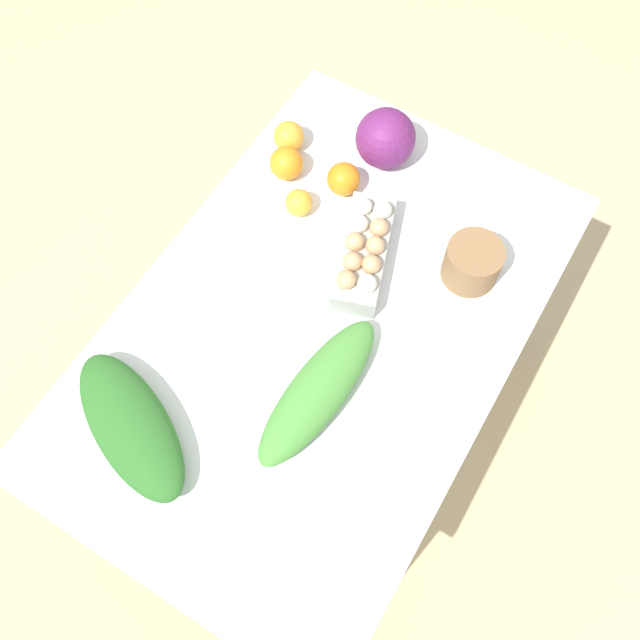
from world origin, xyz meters
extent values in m
plane|color=#C6B289|center=(0.00, 0.00, 0.00)|extent=(8.00, 8.00, 0.00)
cube|color=silver|center=(0.00, 0.00, 0.75)|extent=(1.25, 0.80, 0.03)
cylinder|color=olive|center=(-0.57, -0.34, 0.37)|extent=(0.06, 0.06, 0.73)
cylinder|color=olive|center=(0.57, -0.34, 0.37)|extent=(0.06, 0.06, 0.73)
cylinder|color=olive|center=(-0.57, 0.34, 0.37)|extent=(0.06, 0.06, 0.73)
sphere|color=#6B2366|center=(-0.47, -0.10, 0.83)|extent=(0.14, 0.14, 0.14)
cube|color=#A8A8A3|center=(-0.19, 0.00, 0.79)|extent=(0.30, 0.19, 0.06)
sphere|color=white|center=(-0.10, 0.05, 0.83)|extent=(0.04, 0.04, 0.04)
sphere|color=tan|center=(-0.15, 0.04, 0.83)|extent=(0.04, 0.04, 0.04)
sphere|color=tan|center=(-0.19, 0.02, 0.83)|extent=(0.04, 0.04, 0.04)
sphere|color=tan|center=(-0.24, 0.01, 0.83)|extent=(0.04, 0.04, 0.04)
sphere|color=white|center=(-0.29, -0.01, 0.83)|extent=(0.04, 0.04, 0.04)
sphere|color=tan|center=(-0.09, 0.01, 0.83)|extent=(0.04, 0.04, 0.04)
sphere|color=tan|center=(-0.13, 0.00, 0.83)|extent=(0.04, 0.04, 0.04)
sphere|color=tan|center=(-0.18, -0.02, 0.83)|extent=(0.04, 0.04, 0.04)
sphere|color=white|center=(-0.23, -0.04, 0.83)|extent=(0.04, 0.04, 0.04)
sphere|color=white|center=(-0.27, -0.05, 0.83)|extent=(0.04, 0.04, 0.04)
cylinder|color=olive|center=(-0.28, 0.22, 0.81)|extent=(0.13, 0.13, 0.10)
ellipsoid|color=#2D6B28|center=(0.40, -0.19, 0.80)|extent=(0.28, 0.38, 0.08)
ellipsoid|color=#4C933D|center=(0.15, 0.08, 0.80)|extent=(0.38, 0.14, 0.07)
sphere|color=orange|center=(-0.30, -0.28, 0.80)|extent=(0.08, 0.08, 0.08)
sphere|color=#F9A833|center=(-0.38, -0.32, 0.80)|extent=(0.08, 0.08, 0.08)
sphere|color=#F9A833|center=(-0.23, -0.20, 0.79)|extent=(0.06, 0.06, 0.06)
sphere|color=orange|center=(-0.34, -0.14, 0.80)|extent=(0.08, 0.08, 0.08)
camera|label=1|loc=(0.57, 0.35, 2.16)|focal=40.00mm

